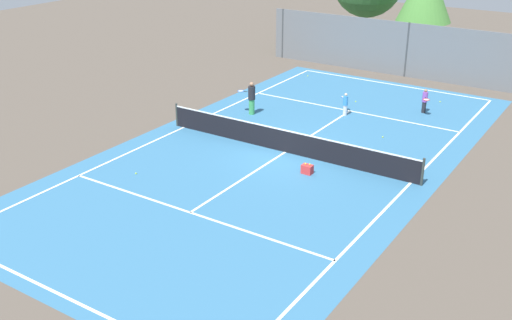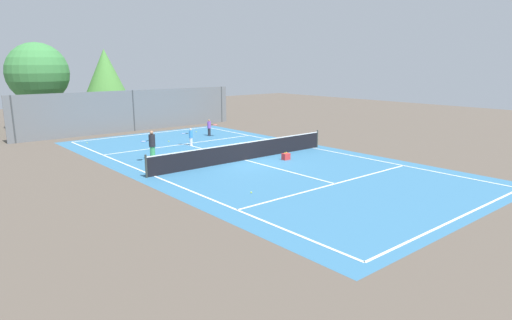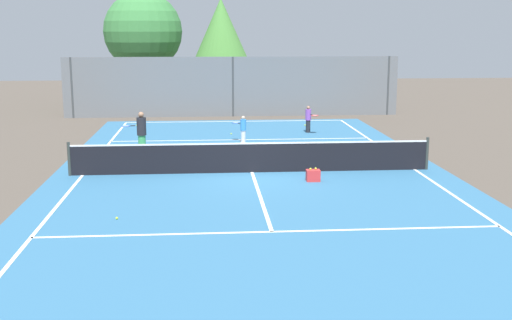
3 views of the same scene
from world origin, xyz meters
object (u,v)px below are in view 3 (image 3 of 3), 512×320
at_px(tennis_ball_0, 316,149).
at_px(tennis_ball_1, 231,134).
at_px(player_0, 243,129).
at_px(tennis_ball_3, 117,218).
at_px(tennis_ball_2, 137,125).
at_px(player_1, 141,133).
at_px(tennis_ball_4, 355,158).
at_px(tennis_ball_5, 305,125).
at_px(player_2, 309,119).
at_px(ball_crate, 313,175).

bearing_deg(tennis_ball_0, tennis_ball_1, 128.06).
relative_size(player_0, tennis_ball_3, 17.11).
height_order(tennis_ball_0, tennis_ball_2, same).
xyz_separation_m(player_1, tennis_ball_2, (-0.96, 7.55, -0.81)).
distance_m(tennis_ball_2, tennis_ball_4, 12.53).
relative_size(player_1, tennis_ball_0, 24.78).
height_order(tennis_ball_1, tennis_ball_5, same).
distance_m(player_0, tennis_ball_3, 11.44).
xyz_separation_m(player_1, player_2, (7.08, 4.84, -0.21)).
height_order(tennis_ball_1, tennis_ball_3, same).
height_order(player_0, player_1, player_1).
bearing_deg(ball_crate, tennis_ball_1, 103.20).
bearing_deg(tennis_ball_2, player_0, -46.49).
bearing_deg(player_1, tennis_ball_4, -10.17).
height_order(player_1, ball_crate, player_1).
relative_size(player_2, tennis_ball_2, 18.51).
height_order(player_0, tennis_ball_2, player_0).
xyz_separation_m(player_0, tennis_ball_0, (2.77, -1.88, -0.56)).
bearing_deg(ball_crate, tennis_ball_5, 82.42).
height_order(player_2, tennis_ball_4, player_2).
bearing_deg(tennis_ball_2, tennis_ball_4, -45.59).
height_order(tennis_ball_0, tennis_ball_1, same).
xyz_separation_m(player_2, tennis_ball_4, (0.73, -6.24, -0.60)).
height_order(player_1, tennis_ball_0, player_1).
bearing_deg(player_2, tennis_ball_0, -95.04).
bearing_deg(tennis_ball_5, player_1, -136.22).
distance_m(tennis_ball_0, tennis_ball_1, 5.14).
bearing_deg(tennis_ball_3, player_0, 70.70).
height_order(player_0, tennis_ball_0, player_0).
xyz_separation_m(ball_crate, tennis_ball_3, (-5.55, -3.69, -0.15)).
height_order(player_1, tennis_ball_1, player_1).
relative_size(player_2, tennis_ball_3, 18.51).
xyz_separation_m(player_2, ball_crate, (-1.38, -9.54, -0.45)).
relative_size(ball_crate, tennis_ball_5, 6.45).
relative_size(tennis_ball_1, tennis_ball_2, 1.00).
bearing_deg(player_1, tennis_ball_0, 4.43).
bearing_deg(tennis_ball_4, player_2, 96.65).
height_order(player_2, tennis_ball_0, player_2).
height_order(player_0, tennis_ball_4, player_0).
xyz_separation_m(tennis_ball_2, tennis_ball_3, (1.11, -15.93, 0.00)).
relative_size(player_1, player_2, 1.34).
relative_size(tennis_ball_0, tennis_ball_5, 1.00).
distance_m(ball_crate, tennis_ball_1, 9.51).
xyz_separation_m(tennis_ball_0, tennis_ball_4, (1.11, -1.92, 0.00)).
xyz_separation_m(tennis_ball_2, tennis_ball_5, (8.21, -0.60, 0.00)).
relative_size(player_2, ball_crate, 2.87).
bearing_deg(tennis_ball_0, player_0, 145.83).
distance_m(tennis_ball_0, tennis_ball_3, 11.05).
distance_m(ball_crate, tennis_ball_3, 6.67).
xyz_separation_m(player_2, tennis_ball_3, (-6.93, -13.23, -0.60)).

